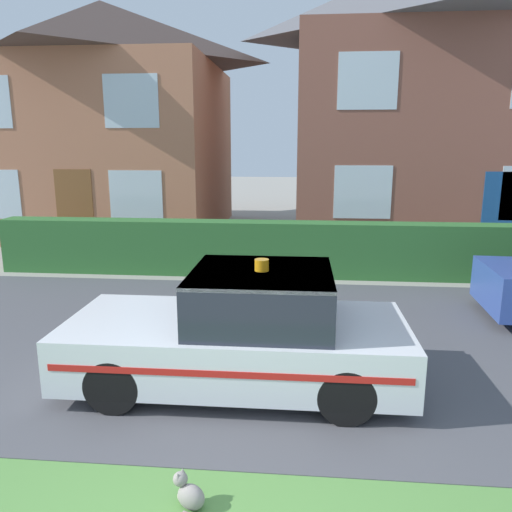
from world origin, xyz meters
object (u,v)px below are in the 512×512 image
Objects in this scene: cat at (189,494)px; house_right at (424,100)px; police_car at (243,333)px; house_left at (107,118)px.

cat is 0.04× the size of house_right.
police_car is 0.52× the size of house_left.
police_car is 11.41m from house_right.
cat is at bearing 84.81° from police_car.
cat is at bearing -109.46° from house_right.
police_car is at bearing -62.17° from house_left.
house_left reaches higher than cat.
cat is at bearing -66.85° from house_left.
house_right is at bearing -112.30° from police_car.
house_left is at bearing -43.51° from cat.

